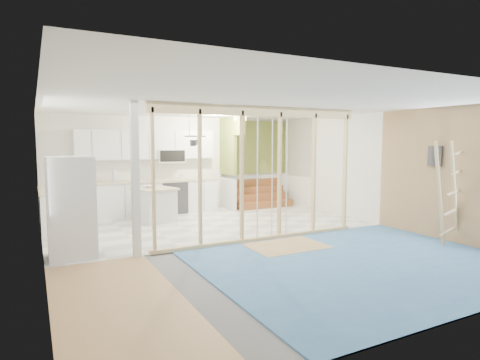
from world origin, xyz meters
TOP-DOWN VIEW (x-y plane):
  - room at (0.00, 0.00)m, footprint 7.01×8.01m
  - floor_overlays at (0.07, 0.06)m, footprint 7.00×8.00m
  - stud_frame at (-0.22, -0.00)m, footprint 4.66×0.14m
  - base_cabinets at (-1.61, 3.36)m, footprint 4.45×2.24m
  - upper_cabinets at (-0.84, 3.82)m, footprint 3.60×0.41m
  - green_partition at (2.04, 3.66)m, footprint 2.25×1.51m
  - pot_rack at (-0.31, 1.89)m, footprint 0.52×0.52m
  - sheathing_panel at (3.48, -2.00)m, footprint 0.02×4.00m
  - electrical_panel at (3.43, -1.40)m, footprint 0.04×0.30m
  - ceiling_light at (1.40, 3.00)m, footprint 0.32×0.32m
  - fridge at (-3.05, 0.45)m, footprint 0.74×0.71m
  - island at (-1.03, 2.70)m, footprint 1.05×1.05m
  - bowl at (-1.12, 2.81)m, footprint 0.27×0.27m
  - soap_bottle_a at (-1.77, 3.80)m, footprint 0.17×0.17m
  - soap_bottle_b at (-0.04, 3.63)m, footprint 0.11×0.11m
  - ladder at (3.19, -1.91)m, footprint 1.04×0.08m

SIDE VIEW (x-z plane):
  - floor_overlays at x=0.07m, z-range 0.00..0.02m
  - island at x=-1.03m, z-range 0.00..0.83m
  - base_cabinets at x=-1.61m, z-range 0.00..0.93m
  - fridge at x=-3.05m, z-range 0.00..1.69m
  - bowl at x=-1.12m, z-range 0.83..0.89m
  - green_partition at x=2.04m, z-range -0.36..2.24m
  - ladder at x=3.19m, z-range 0.02..1.96m
  - soap_bottle_b at x=-0.04m, z-range 0.93..1.13m
  - soap_bottle_a at x=-1.77m, z-range 0.93..1.26m
  - sheathing_panel at x=3.48m, z-range 0.00..2.60m
  - room at x=0.00m, z-range 0.00..2.61m
  - stud_frame at x=-0.22m, z-range 0.28..2.88m
  - electrical_panel at x=3.43m, z-range 1.45..1.85m
  - upper_cabinets at x=-0.84m, z-range 1.39..2.25m
  - pot_rack at x=-0.31m, z-range 1.64..2.36m
  - ceiling_light at x=1.40m, z-range 2.50..2.58m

